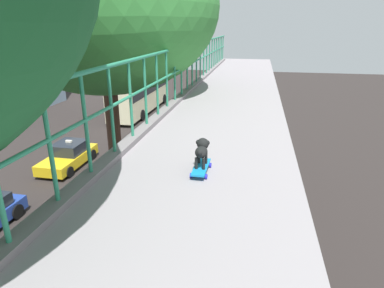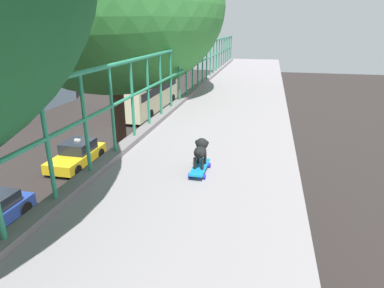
% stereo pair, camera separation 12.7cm
% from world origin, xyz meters
% --- Properties ---
extents(overpass_deck, '(2.48, 32.10, 0.52)m').
position_xyz_m(overpass_deck, '(0.94, 0.00, 5.92)').
color(overpass_deck, gray).
rests_on(overpass_deck, bridge_pier).
extents(green_railing, '(0.20, 30.49, 1.24)m').
position_xyz_m(green_railing, '(-0.25, -0.00, 6.50)').
color(green_railing, slate).
rests_on(green_railing, overpass_deck).
extents(car_grey_third, '(1.81, 4.11, 1.44)m').
position_xyz_m(car_grey_third, '(-4.96, 3.72, 0.69)').
color(car_grey_third, slate).
rests_on(car_grey_third, ground).
extents(car_green_fifth, '(1.85, 3.93, 1.29)m').
position_xyz_m(car_green_fifth, '(-5.14, 10.59, 0.63)').
color(car_green_fifth, '#226E33').
rests_on(car_green_fifth, ground).
extents(car_yellow_cab_sixth, '(1.87, 4.14, 1.54)m').
position_xyz_m(car_yellow_cab_sixth, '(-9.06, 13.68, 0.65)').
color(car_yellow_cab_sixth, gold).
rests_on(car_yellow_cab_sixth, ground).
extents(car_white_seventh, '(1.95, 4.31, 1.36)m').
position_xyz_m(car_white_seventh, '(-5.34, 16.42, 0.66)').
color(car_white_seventh, white).
rests_on(car_white_seventh, ground).
extents(city_bus, '(2.48, 11.23, 3.26)m').
position_xyz_m(city_bus, '(-9.30, 27.17, 1.85)').
color(city_bus, beige).
rests_on(city_bus, ground).
extents(roadside_tree_mid, '(5.84, 5.84, 10.51)m').
position_xyz_m(roadside_tree_mid, '(-2.33, 5.76, 8.29)').
color(roadside_tree_mid, '#4B3125').
rests_on(roadside_tree_mid, ground).
extents(toy_skateboard, '(0.20, 0.52, 0.08)m').
position_xyz_m(toy_skateboard, '(0.99, 1.08, 6.24)').
color(toy_skateboard, '#1584C5').
rests_on(toy_skateboard, overpass_deck).
extents(small_dog, '(0.17, 0.36, 0.32)m').
position_xyz_m(small_dog, '(0.99, 1.12, 6.46)').
color(small_dog, black).
rests_on(small_dog, toy_skateboard).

